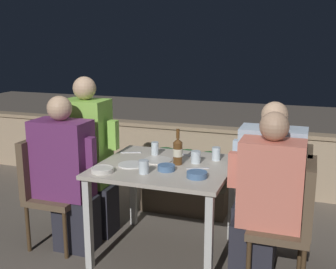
% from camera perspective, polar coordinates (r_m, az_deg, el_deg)
% --- Properties ---
extents(ground_plane, '(16.00, 16.00, 0.00)m').
position_cam_1_polar(ground_plane, '(3.47, -0.38, -15.63)').
color(ground_plane, '#665B51').
extents(parapet_wall, '(9.00, 0.18, 0.70)m').
position_cam_1_polar(parapet_wall, '(4.74, 6.00, -3.08)').
color(parapet_wall, tan).
rests_on(parapet_wall, ground_plane).
extents(dining_table, '(0.99, 0.90, 0.73)m').
position_cam_1_polar(dining_table, '(3.21, -0.40, -5.64)').
color(dining_table, '#BCB2A3').
rests_on(dining_table, ground_plane).
extents(planter_hedge, '(0.82, 0.47, 0.61)m').
position_cam_1_polar(planter_hedge, '(4.11, 2.48, -5.72)').
color(planter_hedge, brown).
rests_on(planter_hedge, ground_plane).
extents(chair_left_near, '(0.41, 0.40, 0.89)m').
position_cam_1_polar(chair_left_near, '(3.54, -16.15, -6.27)').
color(chair_left_near, brown).
rests_on(chair_left_near, ground_plane).
extents(person_purple_stripe, '(0.51, 0.26, 1.24)m').
position_cam_1_polar(person_purple_stripe, '(3.40, -13.55, -5.31)').
color(person_purple_stripe, '#282833').
rests_on(person_purple_stripe, ground_plane).
extents(chair_left_far, '(0.41, 0.40, 0.89)m').
position_cam_1_polar(chair_left_far, '(3.76, -12.92, -4.94)').
color(chair_left_far, brown).
rests_on(chair_left_far, ground_plane).
extents(person_green_blouse, '(0.47, 0.26, 1.36)m').
position_cam_1_polar(person_green_blouse, '(3.61, -10.47, -2.93)').
color(person_green_blouse, '#282833').
rests_on(person_green_blouse, ground_plane).
extents(chair_right_near, '(0.41, 0.40, 0.89)m').
position_cam_1_polar(chair_right_near, '(2.93, 16.79, -10.38)').
color(chair_right_near, brown).
rests_on(chair_right_near, ground_plane).
extents(person_coral_top, '(0.49, 0.26, 1.21)m').
position_cam_1_polar(person_coral_top, '(2.92, 13.01, -8.69)').
color(person_coral_top, '#282833').
rests_on(person_coral_top, ground_plane).
extents(chair_right_far, '(0.41, 0.40, 0.89)m').
position_cam_1_polar(chair_right_far, '(3.22, 16.58, -8.24)').
color(chair_right_far, brown).
rests_on(chair_right_far, ground_plane).
extents(person_blue_shirt, '(0.52, 0.26, 1.23)m').
position_cam_1_polar(person_blue_shirt, '(3.20, 13.17, -6.59)').
color(person_blue_shirt, '#282833').
rests_on(person_blue_shirt, ground_plane).
extents(beer_bottle, '(0.07, 0.07, 0.27)m').
position_cam_1_polar(beer_bottle, '(3.17, 1.33, -2.24)').
color(beer_bottle, brown).
rests_on(beer_bottle, dining_table).
extents(plate_0, '(0.20, 0.20, 0.01)m').
position_cam_1_polar(plate_0, '(3.18, -5.00, -4.10)').
color(plate_0, white).
rests_on(plate_0, dining_table).
extents(plate_1, '(0.22, 0.22, 0.01)m').
position_cam_1_polar(plate_1, '(3.28, -1.41, -3.50)').
color(plate_1, silver).
rests_on(plate_1, dining_table).
extents(bowl_0, '(0.13, 0.13, 0.04)m').
position_cam_1_polar(bowl_0, '(3.05, -0.22, -4.46)').
color(bowl_0, '#4C709E').
rests_on(bowl_0, dining_table).
extents(bowl_1, '(0.14, 0.14, 0.04)m').
position_cam_1_polar(bowl_1, '(2.90, 3.94, -5.38)').
color(bowl_1, '#4C709E').
rests_on(bowl_1, dining_table).
extents(bowl_2, '(0.16, 0.16, 0.03)m').
position_cam_1_polar(bowl_2, '(3.05, -8.88, -4.70)').
color(bowl_2, silver).
rests_on(bowl_2, dining_table).
extents(glass_cup_0, '(0.07, 0.07, 0.10)m').
position_cam_1_polar(glass_cup_0, '(3.22, 3.78, -3.06)').
color(glass_cup_0, silver).
rests_on(glass_cup_0, dining_table).
extents(glass_cup_1, '(0.07, 0.07, 0.10)m').
position_cam_1_polar(glass_cup_1, '(2.98, -3.31, -4.40)').
color(glass_cup_1, silver).
rests_on(glass_cup_1, dining_table).
extents(glass_cup_2, '(0.07, 0.07, 0.10)m').
position_cam_1_polar(glass_cup_2, '(3.31, 6.53, -2.60)').
color(glass_cup_2, silver).
rests_on(glass_cup_2, dining_table).
extents(glass_cup_3, '(0.06, 0.06, 0.11)m').
position_cam_1_polar(glass_cup_3, '(3.44, -1.78, -1.90)').
color(glass_cup_3, silver).
rests_on(glass_cup_3, dining_table).
extents(fork_0, '(0.16, 0.10, 0.01)m').
position_cam_1_polar(fork_0, '(3.44, 2.31, -2.76)').
color(fork_0, silver).
rests_on(fork_0, dining_table).
extents(fork_1, '(0.17, 0.08, 0.01)m').
position_cam_1_polar(fork_1, '(3.52, -5.04, -2.43)').
color(fork_1, silver).
rests_on(fork_1, dining_table).
extents(fork_2, '(0.16, 0.09, 0.01)m').
position_cam_1_polar(fork_2, '(3.10, 4.02, -4.59)').
color(fork_2, silver).
rests_on(fork_2, dining_table).
extents(potted_plant, '(0.37, 0.37, 0.68)m').
position_cam_1_polar(potted_plant, '(4.27, -11.79, -4.25)').
color(potted_plant, '#B2A899').
rests_on(potted_plant, ground_plane).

